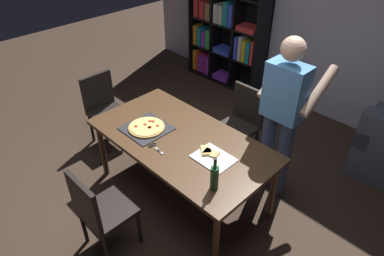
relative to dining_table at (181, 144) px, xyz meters
The scene contains 12 objects.
ground_plane 0.68m from the dining_table, ahead, with size 12.00×12.00×0.00m, color #38281E.
back_wall 2.70m from the dining_table, 90.00° to the left, with size 6.40×0.10×2.80m, color #BCB7C6.
dining_table is the anchor object (origin of this frame).
chair_near_camera 1.00m from the dining_table, 90.00° to the right, with size 0.42×0.42×0.90m.
chair_far_side 1.00m from the dining_table, 90.00° to the left, with size 0.42×0.42×0.90m.
chair_left_end 1.43m from the dining_table, behind, with size 0.42×0.42×0.90m.
bookshelf 2.81m from the dining_table, 121.92° to the left, with size 1.40×0.35×1.95m.
person_serving_pizza 1.03m from the dining_table, 50.67° to the left, with size 0.55×0.54×1.75m.
pepperoni_pizza_on_tray 0.40m from the dining_table, 159.29° to the right, with size 0.43×0.43×0.04m.
pizza_slices_on_towel 0.41m from the dining_table, ahead, with size 0.38×0.28×0.03m.
wine_bottle 0.76m from the dining_table, 21.87° to the right, with size 0.07×0.07×0.32m.
kitchen_scissors 0.29m from the dining_table, 104.76° to the right, with size 0.20×0.09×0.01m.
Camera 1 is at (1.99, -1.82, 2.79)m, focal length 32.36 mm.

